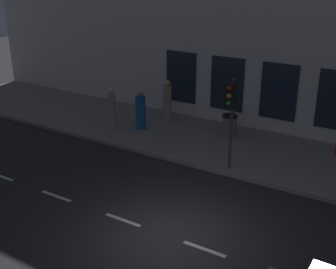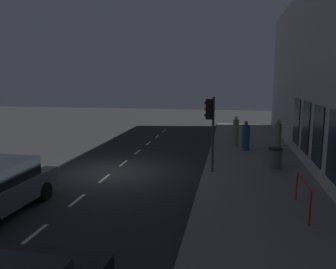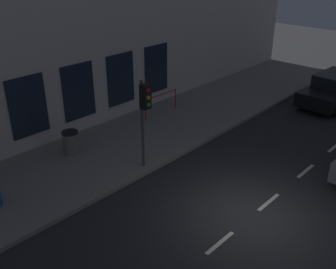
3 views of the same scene
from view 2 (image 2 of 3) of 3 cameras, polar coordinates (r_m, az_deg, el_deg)
The scene contains 10 objects.
ground_plane at distance 15.59m, azimuth -9.16°, elevation -6.13°, with size 60.00×60.00×0.00m, color #28282B.
sidewalk at distance 14.76m, azimuth 14.54°, elevation -6.92°, with size 4.50×32.00×0.15m.
building_facade at distance 14.61m, azimuth 25.40°, elevation 9.13°, with size 0.65×32.00×8.63m.
lane_centre_line at distance 14.69m, azimuth -10.47°, elevation -7.13°, with size 0.12×27.20×0.01m.
traffic_light at distance 14.53m, azimuth 6.95°, elevation 2.91°, with size 0.45×0.32×3.21m.
pedestrian_0 at distance 19.32m, azimuth 17.63°, elevation -0.43°, with size 0.55×0.55×1.80m.
pedestrian_1 at distance 20.58m, azimuth 11.13°, elevation 0.40°, with size 0.43×0.43×1.76m.
pedestrian_2 at distance 19.50m, azimuth 12.73°, elevation -0.40°, with size 0.57×0.57×1.64m.
trash_bin at distance 16.15m, azimuth 17.27°, elevation -3.70°, with size 0.62×0.62×0.90m.
red_railing at distance 11.19m, azimuth 21.47°, elevation -8.34°, with size 0.05×2.06×0.97m.
Camera 2 is at (5.10, -14.13, 4.18)m, focal length 36.88 mm.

